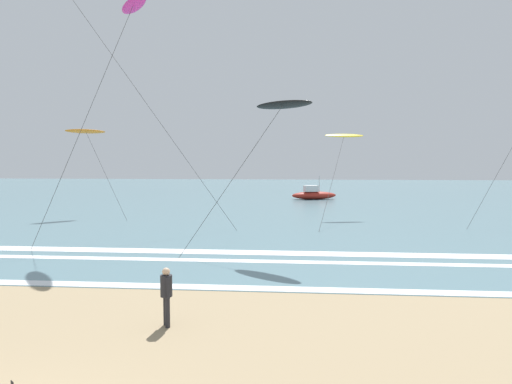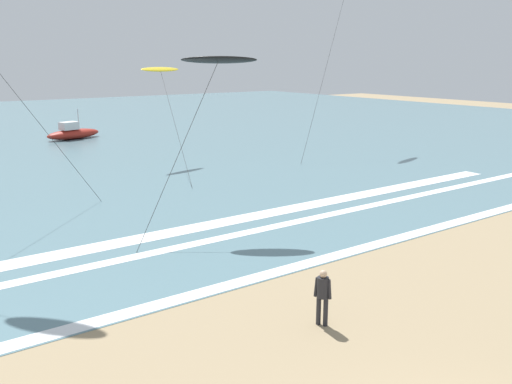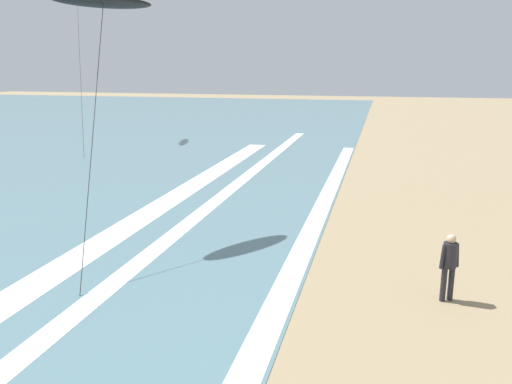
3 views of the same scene
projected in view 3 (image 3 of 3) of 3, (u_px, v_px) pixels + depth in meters
name	position (u px, v px, depth m)	size (l,w,h in m)	color
wave_foam_shoreline	(273.00, 315.00, 11.28)	(47.45, 0.64, 0.01)	white
wave_foam_mid_break	(120.00, 278.00, 13.23)	(58.05, 0.62, 0.01)	white
wave_foam_outer_break	(72.00, 262.00, 14.29)	(43.67, 1.10, 0.01)	white
surfer_foreground_main	(449.00, 261.00, 11.77)	(0.33, 0.48, 1.60)	#232328
kite_black_high_right	(103.00, 3.00, 15.28)	(6.27, 2.77, 7.30)	black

